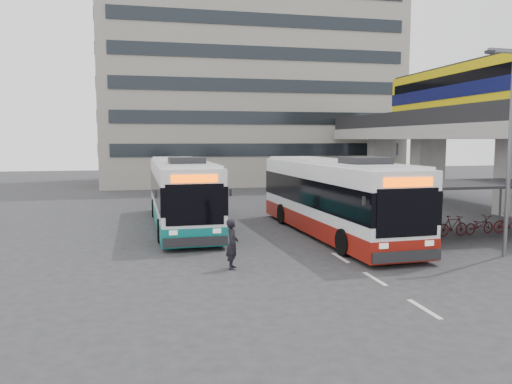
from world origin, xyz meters
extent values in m
plane|color=#28282B|center=(0.00, 0.00, 0.00)|extent=(120.00, 120.00, 0.00)
cube|color=gray|center=(17.00, 18.00, 2.30)|extent=(2.20, 1.60, 4.60)
cube|color=gray|center=(17.00, 26.00, 2.30)|extent=(2.20, 1.60, 4.60)
cube|color=gray|center=(17.00, 12.00, 5.05)|extent=(8.00, 32.00, 0.90)
cube|color=black|center=(13.25, 12.00, 6.05)|extent=(0.35, 32.00, 1.10)
cube|color=gold|center=(17.00, 11.33, 7.60)|extent=(2.90, 20.00, 3.90)
cube|color=#0B0E3D|center=(17.00, 11.33, 7.80)|extent=(2.98, 20.02, 0.90)
cube|color=black|center=(17.00, 11.33, 8.60)|extent=(2.96, 19.20, 0.70)
cube|color=black|center=(17.00, 11.33, 9.55)|extent=(2.70, 19.60, 0.25)
cylinder|color=#595B60|center=(3.70, 4.80, 1.20)|extent=(0.12, 0.12, 2.40)
cylinder|color=#595B60|center=(13.30, 4.80, 1.20)|extent=(0.12, 0.12, 2.40)
cylinder|color=#595B60|center=(3.70, 1.20, 1.20)|extent=(0.12, 0.12, 2.40)
cube|color=black|center=(8.50, 3.00, 2.48)|extent=(10.00, 4.00, 0.12)
imported|color=black|center=(4.50, 3.00, 0.45)|extent=(1.71, 0.60, 0.90)
imported|color=black|center=(6.10, 3.00, 0.50)|extent=(1.66, 0.47, 1.00)
imported|color=black|center=(7.70, 3.00, 0.45)|extent=(1.72, 0.60, 0.90)
imported|color=black|center=(9.30, 3.00, 0.50)|extent=(1.66, 0.47, 1.00)
imported|color=#350C0F|center=(10.90, 3.00, 0.45)|extent=(1.71, 0.60, 0.90)
imported|color=#3F0C0F|center=(12.50, 3.00, 0.50)|extent=(1.66, 0.47, 1.00)
cube|color=gray|center=(6.00, 36.00, 12.50)|extent=(30.00, 15.00, 25.00)
cube|color=beige|center=(2.50, -6.00, 0.01)|extent=(0.15, 1.60, 0.01)
cube|color=beige|center=(2.50, -3.00, 0.01)|extent=(0.15, 1.60, 0.01)
cube|color=beige|center=(2.50, 0.00, 0.01)|extent=(0.15, 1.60, 0.01)
cube|color=white|center=(3.87, 4.51, 1.97)|extent=(3.38, 13.07, 2.97)
cube|color=maroon|center=(3.87, 4.51, 0.59)|extent=(3.42, 13.11, 0.81)
cube|color=black|center=(3.87, 4.51, 2.10)|extent=(3.44, 13.09, 1.24)
cube|color=#FF4E00|center=(4.18, -1.95, 3.08)|extent=(1.93, 0.17, 0.32)
cube|color=black|center=(4.02, 1.28, 3.69)|extent=(1.73, 1.81, 0.30)
cylinder|color=black|center=(2.77, 0.31, 0.54)|extent=(0.38, 1.09, 1.08)
cylinder|color=black|center=(4.98, 8.20, 0.54)|extent=(0.38, 1.09, 1.08)
cube|color=white|center=(-3.03, 8.51, 1.92)|extent=(2.97, 12.66, 2.89)
cube|color=#0B6964|center=(-3.03, 8.51, 0.58)|extent=(3.01, 12.70, 0.79)
cube|color=black|center=(-3.03, 8.51, 2.05)|extent=(3.03, 12.68, 1.21)
cube|color=#FF4E00|center=(-2.89, 2.21, 2.99)|extent=(1.88, 0.12, 0.32)
cube|color=black|center=(-2.96, 5.36, 3.59)|extent=(1.65, 1.72, 0.29)
cylinder|color=black|center=(-4.20, 4.45, 0.53)|extent=(0.34, 1.06, 1.05)
cylinder|color=black|center=(-1.85, 12.07, 0.53)|extent=(0.34, 1.06, 1.05)
imported|color=black|center=(-1.86, -0.72, 0.89)|extent=(0.59, 0.74, 1.78)
cylinder|color=#595B60|center=(8.91, -1.08, 3.98)|extent=(0.16, 0.16, 7.96)
cube|color=#595B60|center=(8.31, -1.13, 7.86)|extent=(1.20, 0.24, 0.15)
cube|color=black|center=(7.77, -1.17, 7.78)|extent=(0.36, 0.20, 0.12)
camera|label=1|loc=(-4.71, -17.77, 4.55)|focal=35.00mm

